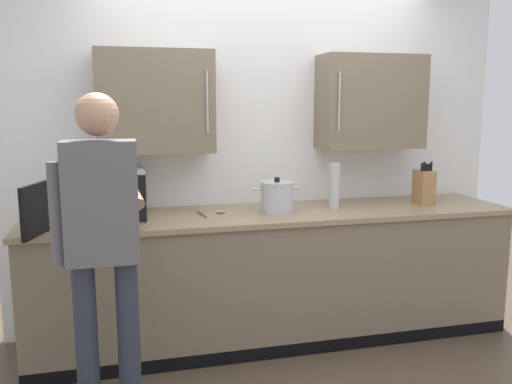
# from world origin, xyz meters

# --- Properties ---
(back_wall_tiled) EXTENTS (3.72, 0.44, 2.67)m
(back_wall_tiled) POSITION_xyz_m (-0.00, 1.14, 1.42)
(back_wall_tiled) COLOR white
(back_wall_tiled) RESTS_ON ground_plane
(counter_unit) EXTENTS (3.33, 0.72, 0.91)m
(counter_unit) POSITION_xyz_m (0.00, 0.79, 0.45)
(counter_unit) COLOR #756651
(counter_unit) RESTS_ON ground_plane
(microwave_oven) EXTENTS (0.67, 0.79, 0.32)m
(microwave_oven) POSITION_xyz_m (-1.17, 0.83, 1.07)
(microwave_oven) COLOR #B7BABF
(microwave_oven) RESTS_ON counter_unit
(thermos_flask) EXTENTS (0.08, 0.08, 0.33)m
(thermos_flask) POSITION_xyz_m (0.43, 0.79, 1.08)
(thermos_flask) COLOR #B7BABF
(thermos_flask) RESTS_ON counter_unit
(knife_block) EXTENTS (0.11, 0.15, 0.31)m
(knife_block) POSITION_xyz_m (1.14, 0.79, 1.04)
(knife_block) COLOR #A37547
(knife_block) RESTS_ON counter_unit
(stock_pot) EXTENTS (0.32, 0.23, 0.24)m
(stock_pot) POSITION_xyz_m (-0.00, 0.75, 1.02)
(stock_pot) COLOR #B7BABF
(stock_pot) RESTS_ON counter_unit
(wooden_spoon) EXTENTS (0.19, 0.20, 0.02)m
(wooden_spoon) POSITION_xyz_m (-0.44, 0.82, 0.92)
(wooden_spoon) COLOR tan
(wooden_spoon) RESTS_ON counter_unit
(person_figure) EXTENTS (0.44, 0.65, 1.70)m
(person_figure) POSITION_xyz_m (-1.12, -0.08, 1.02)
(person_figure) COLOR #282D3D
(person_figure) RESTS_ON ground_plane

